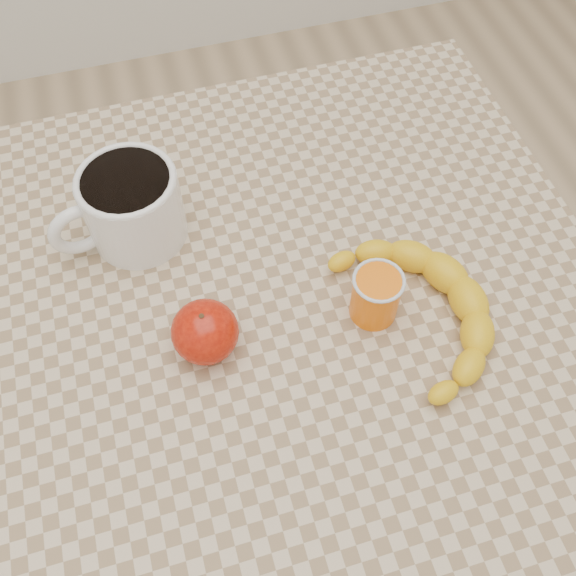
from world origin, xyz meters
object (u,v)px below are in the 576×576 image
object	(u,v)px
table	(288,330)
coffee_mug	(130,205)
orange_juice_glass	(376,295)
banana	(422,310)
apple	(205,332)

from	to	relation	value
table	coffee_mug	xyz separation A→B (m)	(-0.16, 0.15, 0.14)
orange_juice_glass	banana	distance (m)	0.06
coffee_mug	apple	bearing A→B (deg)	-74.69
coffee_mug	banana	distance (m)	0.38
table	orange_juice_glass	world-z (taller)	orange_juice_glass
coffee_mug	banana	size ratio (longest dim) A/B	0.64
coffee_mug	banana	bearing A→B (deg)	-36.43
apple	table	bearing A→B (deg)	19.80
banana	orange_juice_glass	bearing A→B (deg)	148.65
orange_juice_glass	apple	world-z (taller)	same
orange_juice_glass	banana	bearing A→B (deg)	-27.08
orange_juice_glass	banana	world-z (taller)	orange_juice_glass
banana	apple	bearing A→B (deg)	167.84
coffee_mug	orange_juice_glass	size ratio (longest dim) A/B	2.58
apple	coffee_mug	bearing A→B (deg)	105.31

